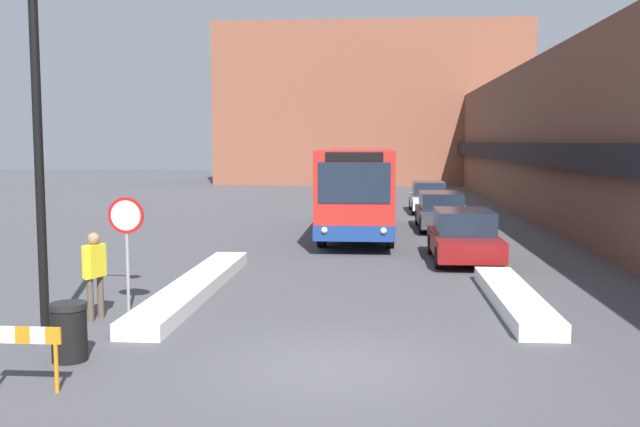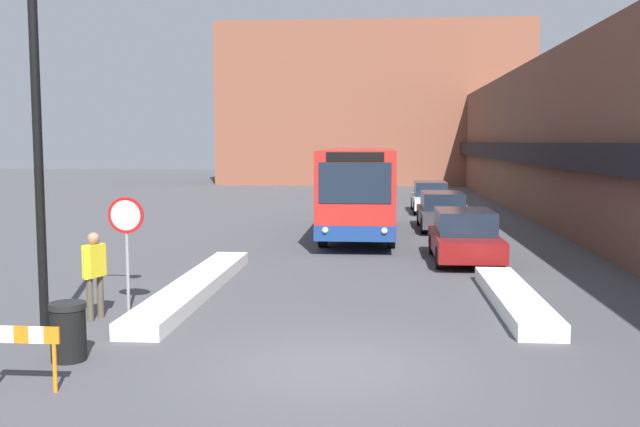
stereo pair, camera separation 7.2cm
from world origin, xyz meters
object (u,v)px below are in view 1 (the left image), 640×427
(construction_barricade, at_px, (23,346))
(parked_car_middle, at_px, (441,211))
(street_lamp, at_px, (52,106))
(parked_car_back, at_px, (428,197))
(pedestrian, at_px, (95,268))
(city_bus, at_px, (359,188))
(parked_car_front, at_px, (464,236))
(trash_bin, at_px, (69,332))
(stop_sign, at_px, (126,229))

(construction_barricade, bearing_deg, parked_car_middle, 69.10)
(parked_car_middle, xyz_separation_m, street_lamp, (-8.15, -17.13, 3.38))
(parked_car_back, distance_m, pedestrian, 24.11)
(city_bus, relative_size, street_lamp, 1.58)
(parked_car_front, height_order, construction_barricade, parked_car_front)
(parked_car_middle, distance_m, parked_car_back, 7.12)
(street_lamp, relative_size, construction_barricade, 6.11)
(parked_car_front, distance_m, construction_barricade, 13.99)
(parked_car_middle, height_order, trash_bin, parked_car_middle)
(trash_bin, xyz_separation_m, construction_barricade, (-0.02, -1.44, 0.19))
(parked_car_back, height_order, stop_sign, stop_sign)
(parked_car_back, bearing_deg, pedestrian, -109.71)
(city_bus, bearing_deg, parked_car_front, -60.42)
(stop_sign, distance_m, street_lamp, 3.34)
(stop_sign, bearing_deg, parked_car_middle, 62.49)
(parked_car_back, height_order, pedestrian, pedestrian)
(trash_bin, bearing_deg, parked_car_back, 73.52)
(parked_car_back, bearing_deg, stop_sign, -109.39)
(parked_car_front, bearing_deg, street_lamp, -131.31)
(city_bus, height_order, street_lamp, street_lamp)
(stop_sign, distance_m, pedestrian, 1.09)
(stop_sign, height_order, trash_bin, stop_sign)
(parked_car_front, bearing_deg, parked_car_back, 90.00)
(city_bus, relative_size, parked_car_front, 2.46)
(street_lamp, distance_m, pedestrian, 3.45)
(parked_car_middle, distance_m, street_lamp, 19.27)
(city_bus, relative_size, trash_bin, 11.15)
(parked_car_front, distance_m, stop_sign, 10.46)
(stop_sign, xyz_separation_m, construction_barricade, (0.22, -4.82, -1.07))
(city_bus, bearing_deg, construction_barricade, -103.54)
(parked_car_front, distance_m, trash_bin, 12.79)
(parked_car_middle, relative_size, pedestrian, 2.72)
(pedestrian, distance_m, construction_barricade, 4.15)
(stop_sign, bearing_deg, street_lamp, -100.34)
(city_bus, distance_m, trash_bin, 16.72)
(street_lamp, xyz_separation_m, trash_bin, (0.65, -1.09, -3.66))
(trash_bin, bearing_deg, pedestrian, 103.54)
(parked_car_middle, xyz_separation_m, parked_car_back, (-0.00, 7.12, 0.02))
(city_bus, bearing_deg, trash_bin, -104.65)
(stop_sign, xyz_separation_m, trash_bin, (0.24, -3.38, -1.26))
(stop_sign, height_order, pedestrian, stop_sign)
(stop_sign, distance_m, trash_bin, 3.61)
(city_bus, xyz_separation_m, parked_car_front, (3.28, -5.77, -1.02))
(stop_sign, xyz_separation_m, street_lamp, (-0.42, -2.29, 2.39))
(pedestrian, bearing_deg, construction_barricade, -154.00)
(parked_car_front, xyz_separation_m, parked_car_back, (0.00, 14.98, 0.02))
(street_lamp, bearing_deg, parked_car_front, 48.69)
(parked_car_middle, height_order, construction_barricade, parked_car_middle)
(parked_car_front, height_order, parked_car_back, parked_car_back)
(parked_car_middle, relative_size, stop_sign, 1.99)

